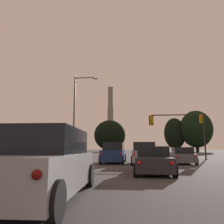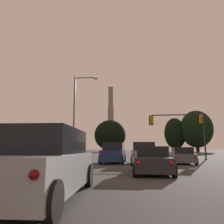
{
  "view_description": "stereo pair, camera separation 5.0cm",
  "coord_description": "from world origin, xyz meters",
  "px_view_note": "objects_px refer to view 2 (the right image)",
  "views": [
    {
      "loc": [
        -0.99,
        -0.65,
        1.3
      ],
      "look_at": [
        -4.09,
        29.81,
        6.47
      ],
      "focal_mm": 35.0,
      "sensor_mm": 36.0,
      "label": 1
    },
    {
      "loc": [
        -0.94,
        -0.64,
        1.3
      ],
      "look_at": [
        -4.09,
        29.81,
        6.47
      ],
      "focal_mm": 35.0,
      "sensor_mm": 36.0,
      "label": 2
    }
  ],
  "objects_px": {
    "street_lamp": "(77,109)",
    "smokestack": "(111,125)",
    "traffic_light_overhead_right": "(185,124)",
    "suv_left_lane_third": "(43,164)",
    "sedan_center_lane_second": "(152,160)",
    "hatchback_right_lane_front": "(182,156)",
    "suv_left_lane_front": "(114,153)",
    "suv_center_lane_front": "(144,153)"
  },
  "relations": [
    {
      "from": "suv_left_lane_third",
      "to": "suv_center_lane_front",
      "type": "distance_m",
      "value": 14.0
    },
    {
      "from": "hatchback_right_lane_front",
      "to": "traffic_light_overhead_right",
      "type": "distance_m",
      "value": 9.09
    },
    {
      "from": "suv_center_lane_front",
      "to": "street_lamp",
      "type": "height_order",
      "value": "street_lamp"
    },
    {
      "from": "sedan_center_lane_second",
      "to": "suv_center_lane_front",
      "type": "bearing_deg",
      "value": 92.77
    },
    {
      "from": "hatchback_right_lane_front",
      "to": "smokestack",
      "type": "bearing_deg",
      "value": 100.38
    },
    {
      "from": "sedan_center_lane_second",
      "to": "street_lamp",
      "type": "height_order",
      "value": "street_lamp"
    },
    {
      "from": "hatchback_right_lane_front",
      "to": "suv_left_lane_front",
      "type": "relative_size",
      "value": 0.84
    },
    {
      "from": "suv_left_lane_third",
      "to": "traffic_light_overhead_right",
      "type": "xyz_separation_m",
      "value": [
        8.78,
        22.32,
        3.5
      ]
    },
    {
      "from": "sedan_center_lane_second",
      "to": "traffic_light_overhead_right",
      "type": "relative_size",
      "value": 0.68
    },
    {
      "from": "hatchback_right_lane_front",
      "to": "street_lamp",
      "type": "bearing_deg",
      "value": 160.56
    },
    {
      "from": "smokestack",
      "to": "suv_center_lane_front",
      "type": "bearing_deg",
      "value": -82.4
    },
    {
      "from": "sedan_center_lane_second",
      "to": "smokestack",
      "type": "bearing_deg",
      "value": 98.95
    },
    {
      "from": "hatchback_right_lane_front",
      "to": "smokestack",
      "type": "xyz_separation_m",
      "value": [
        -19.67,
        121.93,
        16.02
      ]
    },
    {
      "from": "hatchback_right_lane_front",
      "to": "smokestack",
      "type": "relative_size",
      "value": 0.1
    },
    {
      "from": "suv_left_lane_third",
      "to": "traffic_light_overhead_right",
      "type": "height_order",
      "value": "traffic_light_overhead_right"
    },
    {
      "from": "suv_left_lane_front",
      "to": "traffic_light_overhead_right",
      "type": "xyz_separation_m",
      "value": [
        8.28,
        7.57,
        3.5
      ]
    },
    {
      "from": "suv_left_lane_third",
      "to": "street_lamp",
      "type": "bearing_deg",
      "value": 100.05
    },
    {
      "from": "sedan_center_lane_second",
      "to": "suv_center_lane_front",
      "type": "height_order",
      "value": "suv_center_lane_front"
    },
    {
      "from": "suv_left_lane_third",
      "to": "smokestack",
      "type": "relative_size",
      "value": 0.12
    },
    {
      "from": "suv_center_lane_front",
      "to": "street_lamp",
      "type": "bearing_deg",
      "value": 149.91
    },
    {
      "from": "street_lamp",
      "to": "smokestack",
      "type": "height_order",
      "value": "smokestack"
    },
    {
      "from": "suv_left_lane_front",
      "to": "hatchback_right_lane_front",
      "type": "bearing_deg",
      "value": -3.56
    },
    {
      "from": "suv_left_lane_front",
      "to": "smokestack",
      "type": "distance_m",
      "value": 123.28
    },
    {
      "from": "hatchback_right_lane_front",
      "to": "smokestack",
      "type": "height_order",
      "value": "smokestack"
    },
    {
      "from": "street_lamp",
      "to": "smokestack",
      "type": "xyz_separation_m",
      "value": [
        -9.04,
        117.93,
        10.86
      ]
    },
    {
      "from": "sedan_center_lane_second",
      "to": "suv_left_lane_third",
      "type": "height_order",
      "value": "suv_left_lane_third"
    },
    {
      "from": "suv_left_lane_third",
      "to": "traffic_light_overhead_right",
      "type": "bearing_deg",
      "value": 66.18
    },
    {
      "from": "traffic_light_overhead_right",
      "to": "suv_left_lane_third",
      "type": "bearing_deg",
      "value": -111.48
    },
    {
      "from": "suv_left_lane_third",
      "to": "street_lamp",
      "type": "height_order",
      "value": "street_lamp"
    },
    {
      "from": "sedan_center_lane_second",
      "to": "traffic_light_overhead_right",
      "type": "distance_m",
      "value": 17.05
    },
    {
      "from": "sedan_center_lane_second",
      "to": "smokestack",
      "type": "relative_size",
      "value": 0.11
    },
    {
      "from": "sedan_center_lane_second",
      "to": "hatchback_right_lane_front",
      "type": "xyz_separation_m",
      "value": [
        3.18,
        7.76,
        -0.0
      ]
    },
    {
      "from": "suv_left_lane_third",
      "to": "suv_left_lane_front",
      "type": "distance_m",
      "value": 14.76
    },
    {
      "from": "traffic_light_overhead_right",
      "to": "hatchback_right_lane_front",
      "type": "bearing_deg",
      "value": -105.22
    },
    {
      "from": "traffic_light_overhead_right",
      "to": "street_lamp",
      "type": "height_order",
      "value": "street_lamp"
    },
    {
      "from": "street_lamp",
      "to": "smokestack",
      "type": "distance_m",
      "value": 118.77
    },
    {
      "from": "sedan_center_lane_second",
      "to": "traffic_light_overhead_right",
      "type": "height_order",
      "value": "traffic_light_overhead_right"
    },
    {
      "from": "suv_center_lane_front",
      "to": "street_lamp",
      "type": "distance_m",
      "value": 10.01
    },
    {
      "from": "suv_center_lane_front",
      "to": "smokestack",
      "type": "xyz_separation_m",
      "value": [
        -16.37,
        122.65,
        15.78
      ]
    },
    {
      "from": "sedan_center_lane_second",
      "to": "hatchback_right_lane_front",
      "type": "bearing_deg",
      "value": 69.43
    },
    {
      "from": "hatchback_right_lane_front",
      "to": "traffic_light_overhead_right",
      "type": "xyz_separation_m",
      "value": [
        2.18,
        8.0,
        3.73
      ]
    },
    {
      "from": "hatchback_right_lane_front",
      "to": "suv_left_lane_third",
      "type": "height_order",
      "value": "suv_left_lane_third"
    }
  ]
}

